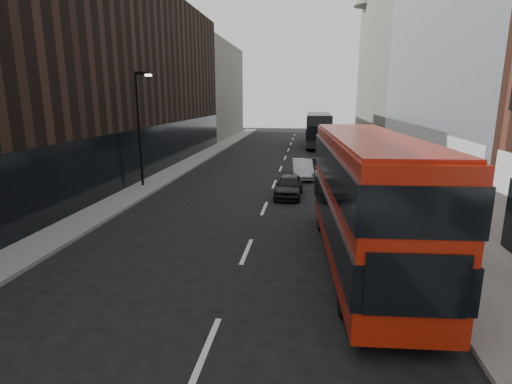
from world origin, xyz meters
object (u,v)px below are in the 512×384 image
(car_a, at_px, (289,186))
(red_bus, at_px, (366,194))
(street_lamp, at_px, (140,121))
(car_c, at_px, (318,166))
(grey_bus, at_px, (318,129))
(car_b, at_px, (302,169))

(car_a, bearing_deg, red_bus, -69.89)
(street_lamp, distance_m, car_c, 13.17)
(red_bus, height_order, car_a, red_bus)
(street_lamp, xyz_separation_m, car_c, (11.17, 6.00, -3.56))
(grey_bus, distance_m, car_a, 25.23)
(street_lamp, height_order, car_b, street_lamp)
(grey_bus, relative_size, car_c, 2.76)
(street_lamp, xyz_separation_m, red_bus, (12.36, -10.56, -1.71))
(street_lamp, height_order, car_c, street_lamp)
(street_lamp, xyz_separation_m, car_b, (10.01, 4.44, -3.52))
(street_lamp, distance_m, car_a, 10.07)
(red_bus, distance_m, car_a, 9.97)
(red_bus, bearing_deg, street_lamp, 136.16)
(street_lamp, bearing_deg, red_bus, -40.51)
(grey_bus, xyz_separation_m, car_c, (-0.32, -17.87, -1.42))
(car_c, bearing_deg, street_lamp, -145.93)
(red_bus, height_order, car_b, red_bus)
(grey_bus, distance_m, car_c, 17.93)
(grey_bus, relative_size, car_b, 2.93)
(car_a, height_order, car_c, car_a)
(red_bus, distance_m, car_c, 16.70)
(red_bus, bearing_deg, car_a, 104.57)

